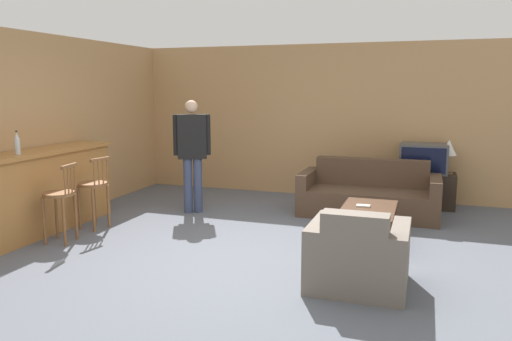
{
  "coord_description": "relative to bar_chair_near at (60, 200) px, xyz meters",
  "views": [
    {
      "loc": [
        1.88,
        -4.97,
        1.86
      ],
      "look_at": [
        -0.09,
        0.8,
        0.85
      ],
      "focal_mm": 35.0,
      "sensor_mm": 36.0,
      "label": 1
    }
  ],
  "objects": [
    {
      "name": "bar_counter",
      "position": [
        -0.54,
        0.33,
        0.02
      ],
      "size": [
        0.55,
        2.27,
        1.08
      ],
      "color": "#A87038",
      "rests_on": "ground_plane"
    },
    {
      "name": "coffee_table",
      "position": [
        3.53,
        1.18,
        -0.16
      ],
      "size": [
        0.63,
        1.09,
        0.43
      ],
      "color": "#472D1E",
      "rests_on": "ground_plane"
    },
    {
      "name": "wall_left",
      "position": [
        -0.88,
        1.46,
        0.77
      ],
      "size": [
        0.08,
        8.56,
        2.6
      ],
      "color": "tan",
      "rests_on": "ground_plane"
    },
    {
      "name": "bar_chair_near",
      "position": [
        0.0,
        0.0,
        0.0
      ],
      "size": [
        0.43,
        0.43,
        0.97
      ],
      "color": "brown",
      "rests_on": "ground_plane"
    },
    {
      "name": "couch_far",
      "position": [
        3.39,
        2.57,
        -0.24
      ],
      "size": [
        2.0,
        0.89,
        0.81
      ],
      "color": "#4C3828",
      "rests_on": "ground_plane"
    },
    {
      "name": "person_by_window",
      "position": [
        0.86,
        1.87,
        0.43
      ],
      "size": [
        0.5,
        0.34,
        1.69
      ],
      "color": "#384260",
      "rests_on": "ground_plane"
    },
    {
      "name": "wall_back",
      "position": [
        2.26,
        3.74,
        0.77
      ],
      "size": [
        9.4,
        0.08,
        2.6
      ],
      "color": "tan",
      "rests_on": "ground_plane"
    },
    {
      "name": "bottle",
      "position": [
        -0.47,
        -0.12,
        0.68
      ],
      "size": [
        0.06,
        0.06,
        0.28
      ],
      "color": "silver",
      "rests_on": "bar_counter"
    },
    {
      "name": "tv_unit",
      "position": [
        4.12,
        3.37,
        -0.25
      ],
      "size": [
        1.0,
        0.48,
        0.55
      ],
      "color": "#2D2319",
      "rests_on": "ground_plane"
    },
    {
      "name": "bar_chair_mid",
      "position": [
        -0.0,
        0.65,
        0.0
      ],
      "size": [
        0.44,
        0.44,
        0.97
      ],
      "color": "brown",
      "rests_on": "ground_plane"
    },
    {
      "name": "tv",
      "position": [
        4.12,
        3.36,
        0.25
      ],
      "size": [
        0.72,
        0.52,
        0.46
      ],
      "color": "#4C4C4C",
      "rests_on": "tv_unit"
    },
    {
      "name": "ground_plane",
      "position": [
        2.26,
        0.18,
        -0.53
      ],
      "size": [
        24.0,
        24.0,
        0.0
      ],
      "primitive_type": "plane",
      "color": "#565B66"
    },
    {
      "name": "armchair_near",
      "position": [
        3.6,
        -0.25,
        -0.24
      ],
      "size": [
        0.9,
        0.85,
        0.78
      ],
      "color": "#70665B",
      "rests_on": "ground_plane"
    },
    {
      "name": "book_on_table",
      "position": [
        3.46,
        1.25,
        -0.09
      ],
      "size": [
        0.17,
        0.12,
        0.02
      ],
      "color": "#B7AD99",
      "rests_on": "coffee_table"
    },
    {
      "name": "table_lamp",
      "position": [
        4.48,
        3.37,
        0.41
      ],
      "size": [
        0.23,
        0.23,
        0.53
      ],
      "color": "brown",
      "rests_on": "tv_unit"
    }
  ]
}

